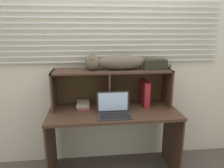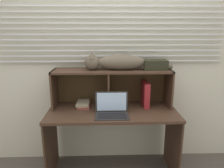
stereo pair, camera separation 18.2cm
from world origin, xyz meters
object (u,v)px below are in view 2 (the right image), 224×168
Objects in this scene: book_stack at (84,104)px; laptop at (112,110)px; binder_upright at (145,94)px; storage_box at (155,65)px; cat at (116,62)px.

laptop is at bearing -39.70° from book_stack.
binder_upright is 1.08× the size of storage_box.
cat is 2.83× the size of laptop.
storage_box is at bearing -0.00° from cat.
binder_upright is (0.34, -0.00, -0.37)m from cat.
laptop is at bearing -102.61° from cat.
binder_upright is at bearing -0.00° from cat.
cat is 0.50m from binder_upright.
binder_upright reaches higher than book_stack.
cat is 0.44m from storage_box.
storage_box reaches higher than binder_upright.
binder_upright is at bearing 0.08° from book_stack.
cat reaches higher than binder_upright.
storage_box reaches higher than book_stack.
cat is 3.42× the size of binder_upright.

